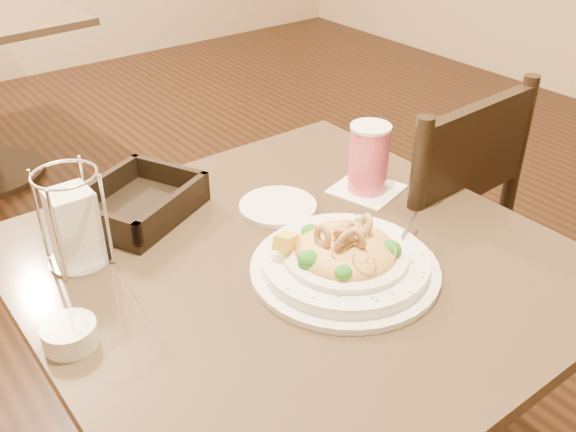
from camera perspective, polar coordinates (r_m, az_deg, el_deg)
main_table at (r=1.30m, az=0.55°, el=-12.21°), size 0.90×0.90×0.73m
dining_chair_near at (r=1.64m, az=11.01°, el=-2.49°), size 0.44×0.44×0.93m
pasta_bowl at (r=1.10m, az=5.09°, el=-3.71°), size 0.36×0.33×0.11m
drink_glass at (r=1.34m, az=7.18°, el=5.07°), size 0.16×0.16×0.15m
bread_basket at (r=1.30m, az=-13.18°, el=0.99°), size 0.29×0.27×0.06m
napkin_caddy at (r=1.16m, az=-18.48°, el=-0.72°), size 0.11×0.11×0.18m
side_plate at (r=1.29m, az=-0.91°, el=0.88°), size 0.16×0.16×0.01m
butter_ramekin at (r=1.02m, az=-18.82°, el=-9.95°), size 0.09×0.09×0.04m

